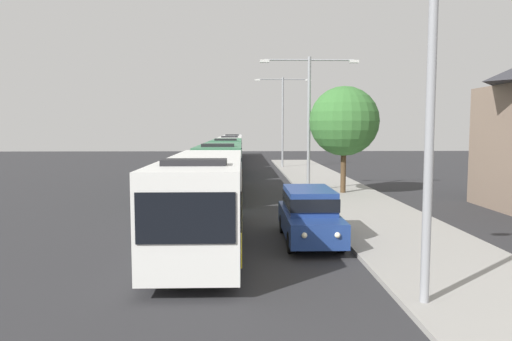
% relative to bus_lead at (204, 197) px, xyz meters
% --- Properties ---
extents(bus_lead, '(2.58, 11.02, 3.21)m').
position_rel_bus_lead_xyz_m(bus_lead, '(0.00, 0.00, 0.00)').
color(bus_lead, silver).
rests_on(bus_lead, ground_plane).
extents(bus_second_in_line, '(2.58, 11.17, 3.21)m').
position_rel_bus_lead_xyz_m(bus_second_in_line, '(0.00, 12.73, 0.00)').
color(bus_second_in_line, '#33724C').
rests_on(bus_second_in_line, ground_plane).
extents(bus_middle, '(2.58, 11.18, 3.21)m').
position_rel_bus_lead_xyz_m(bus_middle, '(0.00, 25.03, 0.00)').
color(bus_middle, '#33724C').
rests_on(bus_middle, ground_plane).
extents(bus_fourth_in_line, '(2.58, 11.93, 3.21)m').
position_rel_bus_lead_xyz_m(bus_fourth_in_line, '(0.00, 37.46, 0.00)').
color(bus_fourth_in_line, silver).
rests_on(bus_fourth_in_line, ground_plane).
extents(bus_rear, '(2.58, 12.31, 3.21)m').
position_rel_bus_lead_xyz_m(bus_rear, '(0.00, 50.10, 0.00)').
color(bus_rear, silver).
rests_on(bus_rear, ground_plane).
extents(white_suv, '(1.86, 5.04, 1.90)m').
position_rel_bus_lead_xyz_m(white_suv, '(3.70, 0.47, -0.66)').
color(white_suv, navy).
rests_on(white_suv, ground_plane).
extents(streetlamp_near, '(5.67, 0.28, 8.26)m').
position_rel_bus_lead_xyz_m(streetlamp_near, '(5.40, -5.97, 3.50)').
color(streetlamp_near, gray).
rests_on(streetlamp_near, sidewalk).
extents(streetlamp_mid, '(5.99, 0.28, 8.21)m').
position_rel_bus_lead_xyz_m(streetlamp_mid, '(5.40, 12.89, 3.50)').
color(streetlamp_mid, gray).
rests_on(streetlamp_mid, sidewalk).
extents(streetlamp_far, '(5.65, 0.28, 8.94)m').
position_rel_bus_lead_xyz_m(streetlamp_far, '(5.40, 31.75, 3.86)').
color(streetlamp_far, gray).
rests_on(streetlamp_far, sidewalk).
extents(roadside_tree, '(4.17, 4.17, 6.40)m').
position_rel_bus_lead_xyz_m(roadside_tree, '(7.42, 12.23, 2.77)').
color(roadside_tree, '#4C3823').
rests_on(roadside_tree, sidewalk).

